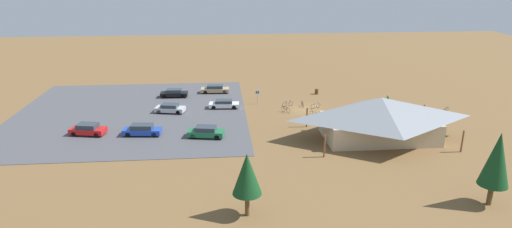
% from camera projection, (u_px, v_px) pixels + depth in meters
% --- Properties ---
extents(ground, '(160.00, 160.00, 0.00)m').
position_uv_depth(ground, '(305.00, 109.00, 65.81)').
color(ground, brown).
rests_on(ground, ground).
extents(parking_lot_asphalt, '(33.46, 33.94, 0.05)m').
position_uv_depth(parking_lot_asphalt, '(131.00, 113.00, 64.03)').
color(parking_lot_asphalt, '#4C4C51').
rests_on(parking_lot_asphalt, ground).
extents(bike_pavilion, '(16.60, 10.39, 5.31)m').
position_uv_depth(bike_pavilion, '(380.00, 115.00, 53.65)').
color(bike_pavilion, '#C6B28E').
rests_on(bike_pavilion, ground).
extents(trash_bin, '(0.60, 0.60, 0.90)m').
position_uv_depth(trash_bin, '(317.00, 92.00, 73.71)').
color(trash_bin, brown).
rests_on(trash_bin, ground).
extents(lot_sign, '(0.56, 0.08, 2.20)m').
position_uv_depth(lot_sign, '(257.00, 95.00, 67.99)').
color(lot_sign, '#99999E').
rests_on(lot_sign, ground).
extents(pine_far_east, '(2.58, 2.58, 6.91)m').
position_uv_depth(pine_far_east, '(497.00, 160.00, 38.00)').
color(pine_far_east, brown).
rests_on(pine_far_east, ground).
extents(pine_mideast, '(2.52, 2.52, 5.77)m').
position_uv_depth(pine_mideast, '(247.00, 174.00, 36.41)').
color(pine_mideast, brown).
rests_on(pine_mideast, ground).
extents(bicycle_purple_by_bin, '(1.75, 0.66, 0.89)m').
position_uv_depth(bicycle_purple_by_bin, '(287.00, 104.00, 67.17)').
color(bicycle_purple_by_bin, black).
rests_on(bicycle_purple_by_bin, ground).
extents(bicycle_silver_yard_right, '(1.31, 1.10, 0.78)m').
position_uv_depth(bicycle_silver_yard_right, '(446.00, 110.00, 64.33)').
color(bicycle_silver_yard_right, black).
rests_on(bicycle_silver_yard_right, ground).
extents(bicycle_orange_yard_center, '(0.94, 1.55, 0.82)m').
position_uv_depth(bicycle_orange_yard_center, '(420.00, 109.00, 64.95)').
color(bicycle_orange_yard_center, black).
rests_on(bicycle_orange_yard_center, ground).
extents(bicycle_black_near_sign, '(1.13, 1.35, 0.84)m').
position_uv_depth(bicycle_black_near_sign, '(286.00, 110.00, 64.39)').
color(bicycle_black_near_sign, black).
rests_on(bicycle_black_near_sign, ground).
extents(bicycle_yellow_edge_south, '(0.78, 1.65, 0.81)m').
position_uv_depth(bicycle_yellow_edge_south, '(314.00, 114.00, 62.56)').
color(bicycle_yellow_edge_south, black).
rests_on(bicycle_yellow_edge_south, ground).
extents(bicycle_white_lone_east, '(1.63, 0.83, 0.85)m').
position_uv_depth(bicycle_white_lone_east, '(315.00, 106.00, 66.18)').
color(bicycle_white_lone_east, black).
rests_on(bicycle_white_lone_east, ground).
extents(bicycle_teal_mid_cluster, '(0.48, 1.73, 0.78)m').
position_uv_depth(bicycle_teal_mid_cluster, '(302.00, 104.00, 67.05)').
color(bicycle_teal_mid_cluster, black).
rests_on(bicycle_teal_mid_cluster, ground).
extents(bicycle_blue_front_row, '(1.53, 0.98, 0.87)m').
position_uv_depth(bicycle_blue_front_row, '(443.00, 113.00, 62.85)').
color(bicycle_blue_front_row, black).
rests_on(bicycle_blue_front_row, ground).
extents(bicycle_green_near_porch, '(1.61, 0.74, 0.78)m').
position_uv_depth(bicycle_green_near_porch, '(395.00, 109.00, 64.66)').
color(bicycle_green_near_porch, black).
rests_on(bicycle_green_near_porch, ground).
extents(car_black_near_entry, '(4.45, 1.93, 1.34)m').
position_uv_depth(car_black_near_entry, '(174.00, 93.00, 71.77)').
color(car_black_near_entry, black).
rests_on(car_black_near_entry, parking_lot_asphalt).
extents(car_tan_end_stall, '(4.82, 2.03, 1.33)m').
position_uv_depth(car_tan_end_stall, '(215.00, 89.00, 74.24)').
color(car_tan_end_stall, tan).
rests_on(car_tan_end_stall, parking_lot_asphalt).
extents(car_blue_far_end, '(4.91, 2.16, 1.44)m').
position_uv_depth(car_blue_far_end, '(142.00, 130.00, 55.32)').
color(car_blue_far_end, '#1E42B2').
rests_on(car_blue_far_end, parking_lot_asphalt).
extents(car_white_back_corner, '(4.59, 2.05, 1.27)m').
position_uv_depth(car_white_back_corner, '(224.00, 104.00, 66.13)').
color(car_white_back_corner, white).
rests_on(car_white_back_corner, parking_lot_asphalt).
extents(car_green_mid_lot, '(4.73, 2.62, 1.42)m').
position_uv_depth(car_green_mid_lot, '(206.00, 132.00, 54.69)').
color(car_green_mid_lot, '#1E6B3D').
rests_on(car_green_mid_lot, parking_lot_asphalt).
extents(car_silver_second_row, '(4.55, 2.75, 1.31)m').
position_uv_depth(car_silver_second_row, '(170.00, 108.00, 64.07)').
color(car_silver_second_row, '#BCBCC1').
rests_on(car_silver_second_row, parking_lot_asphalt).
extents(car_red_front_row, '(4.67, 2.73, 1.46)m').
position_uv_depth(car_red_front_row, '(88.00, 129.00, 55.52)').
color(car_red_front_row, red).
rests_on(car_red_front_row, parking_lot_asphalt).
extents(visitor_at_bikes, '(0.40, 0.37, 1.76)m').
position_uv_depth(visitor_at_bikes, '(388.00, 100.00, 67.30)').
color(visitor_at_bikes, '#2D3347').
rests_on(visitor_at_bikes, ground).
extents(visitor_crossing_yard, '(0.36, 0.39, 1.71)m').
position_uv_depth(visitor_crossing_yard, '(366.00, 107.00, 64.15)').
color(visitor_crossing_yard, '#2D3347').
rests_on(visitor_crossing_yard, ground).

